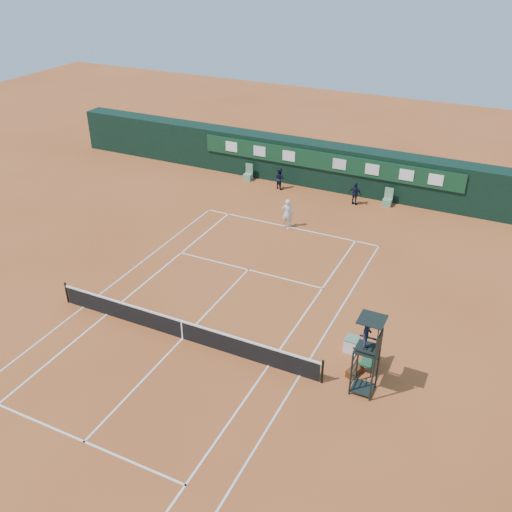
{
  "coord_description": "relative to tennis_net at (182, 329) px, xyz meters",
  "views": [
    {
      "loc": [
        11.43,
        -16.37,
        15.44
      ],
      "look_at": [
        0.65,
        6.0,
        1.2
      ],
      "focal_mm": 40.0,
      "sensor_mm": 36.0,
      "label": 1
    }
  ],
  "objects": [
    {
      "name": "player",
      "position": [
        -0.11,
        11.84,
        0.39
      ],
      "size": [
        0.77,
        0.64,
        1.79
      ],
      "primitive_type": "imported",
      "rotation": [
        0.0,
        0.0,
        3.51
      ],
      "color": "silver",
      "rests_on": "ground"
    },
    {
      "name": "player_bench",
      "position": [
        7.92,
        1.73,
        0.09
      ],
      "size": [
        0.55,
        1.2,
        1.1
      ],
      "color": "#1B452B",
      "rests_on": "ground"
    },
    {
      "name": "linesman_chair_right",
      "position": [
        4.5,
        17.48,
        -0.19
      ],
      "size": [
        0.55,
        0.5,
        1.15
      ],
      "color": "#62966C",
      "rests_on": "ground"
    },
    {
      "name": "court_lines",
      "position": [
        0.0,
        0.0,
        -0.5
      ],
      "size": [
        11.05,
        23.85,
        0.01
      ],
      "color": "white",
      "rests_on": "ground"
    },
    {
      "name": "linesman_chair_left",
      "position": [
        -5.5,
        17.48,
        -0.19
      ],
      "size": [
        0.55,
        0.5,
        1.15
      ],
      "color": "#649975",
      "rests_on": "ground"
    },
    {
      "name": "ball_kid_right",
      "position": [
        2.56,
        16.71,
        0.24
      ],
      "size": [
        0.92,
        0.51,
        1.49
      ],
      "primitive_type": "imported",
      "rotation": [
        0.0,
        0.0,
        2.96
      ],
      "color": "black",
      "rests_on": "ground"
    },
    {
      "name": "cooler",
      "position": [
        6.84,
        2.4,
        -0.18
      ],
      "size": [
        0.57,
        0.57,
        0.65
      ],
      "color": "white",
      "rests_on": "ground"
    },
    {
      "name": "ground",
      "position": [
        0.0,
        0.0,
        -0.51
      ],
      "size": [
        90.0,
        90.0,
        0.0
      ],
      "primitive_type": "plane",
      "color": "#B2592A",
      "rests_on": "ground"
    },
    {
      "name": "tennis_net",
      "position": [
        0.0,
        0.0,
        0.0
      ],
      "size": [
        12.9,
        0.1,
        1.1
      ],
      "color": "black",
      "rests_on": "ground"
    },
    {
      "name": "tennis_bag",
      "position": [
        7.42,
        1.05,
        -0.36
      ],
      "size": [
        0.57,
        0.88,
        0.3
      ],
      "primitive_type": "cube",
      "rotation": [
        0.0,
        0.0,
        -0.29
      ],
      "color": "black",
      "rests_on": "ground"
    },
    {
      "name": "back_wall",
      "position": [
        0.0,
        18.74,
        1.0
      ],
      "size": [
        40.0,
        1.65,
        3.0
      ],
      "color": "black",
      "rests_on": "ground"
    },
    {
      "name": "ball_kid_left",
      "position": [
        -2.87,
        17.01,
        0.23
      ],
      "size": [
        0.88,
        0.79,
        1.47
      ],
      "primitive_type": "imported",
      "rotation": [
        0.0,
        0.0,
        2.73
      ],
      "color": "black",
      "rests_on": "ground"
    },
    {
      "name": "tennis_ball",
      "position": [
        -1.47,
        8.19,
        -0.48
      ],
      "size": [
        0.06,
        0.06,
        0.06
      ],
      "primitive_type": "sphere",
      "color": "#D9ED37",
      "rests_on": "ground"
    },
    {
      "name": "umpire_chair",
      "position": [
        7.96,
        0.25,
        1.95
      ],
      "size": [
        0.96,
        0.95,
        3.42
      ],
      "color": "black",
      "rests_on": "ground"
    }
  ]
}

